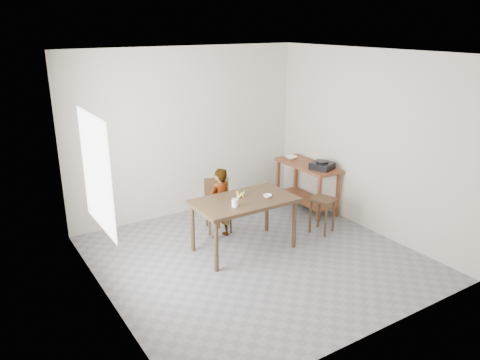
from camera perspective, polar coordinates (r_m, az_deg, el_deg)
floor at (r=6.47m, az=1.93°, el=-9.56°), size 4.00×4.00×0.04m
ceiling at (r=5.71m, az=2.24°, el=15.45°), size 4.00×4.00×0.04m
wall_back at (r=7.64m, az=-6.56°, el=5.80°), size 4.00×0.04×2.70m
wall_front at (r=4.52m, az=16.71°, el=-4.13°), size 4.00×0.04×2.70m
wall_left at (r=5.13m, az=-16.89°, el=-1.40°), size 0.04×4.00×2.70m
wall_right at (r=7.24m, az=15.42°, el=4.52°), size 0.04×4.00×2.70m
window_pane at (r=5.28m, az=-17.13°, el=0.86°), size 0.02×1.10×1.30m
dining_table at (r=6.52m, az=0.47°, el=-5.45°), size 1.40×0.80×0.75m
prep_counter at (r=7.99m, az=8.13°, el=-0.78°), size 0.50×1.20×0.80m
child at (r=6.82m, az=-2.48°, el=-2.88°), size 0.43×0.33×1.07m
dining_chair at (r=7.13m, az=-2.66°, el=-3.15°), size 0.49×0.49×0.78m
stool at (r=7.19m, az=9.96°, el=-4.24°), size 0.40×0.40×0.55m
glass_tumbler at (r=6.11m, az=-0.62°, el=-2.81°), size 0.10×0.10×0.11m
small_bowl at (r=6.45m, az=3.38°, el=-1.96°), size 0.16×0.16×0.04m
banana at (r=6.46m, az=0.12°, el=-1.82°), size 0.20×0.17×0.06m
serving_bowl at (r=8.12m, az=6.25°, el=2.75°), size 0.23×0.23×0.05m
gas_burner at (r=7.61m, az=9.98°, el=1.72°), size 0.41×0.41×0.11m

